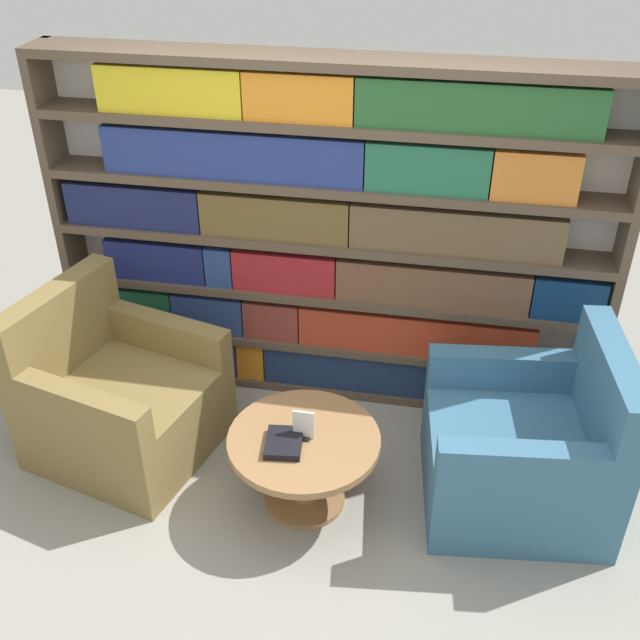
# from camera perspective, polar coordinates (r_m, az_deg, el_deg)

# --- Properties ---
(ground_plane) EXTENTS (14.00, 14.00, 0.00)m
(ground_plane) POSITION_cam_1_polar(r_m,az_deg,el_deg) (3.94, -2.85, -15.75)
(ground_plane) COLOR gray
(bookshelf) EXTENTS (3.23, 0.30, 2.04)m
(bookshelf) POSITION_cam_1_polar(r_m,az_deg,el_deg) (4.31, 0.58, 6.02)
(bookshelf) COLOR silver
(bookshelf) RESTS_ON ground_plane
(armchair_left) EXTENTS (1.09, 1.06, 0.95)m
(armchair_left) POSITION_cam_1_polar(r_m,az_deg,el_deg) (4.33, -15.06, -5.88)
(armchair_left) COLOR olive
(armchair_left) RESTS_ON ground_plane
(armchair_right) EXTENTS (0.99, 0.95, 0.95)m
(armchair_right) POSITION_cam_1_polar(r_m,az_deg,el_deg) (4.01, 15.37, -9.61)
(armchair_right) COLOR #386684
(armchair_right) RESTS_ON ground_plane
(coffee_table) EXTENTS (0.77, 0.77, 0.44)m
(coffee_table) POSITION_cam_1_polar(r_m,az_deg,el_deg) (3.86, -1.22, -10.31)
(coffee_table) COLOR olive
(coffee_table) RESTS_ON ground_plane
(table_sign) EXTENTS (0.11, 0.06, 0.16)m
(table_sign) POSITION_cam_1_polar(r_m,az_deg,el_deg) (3.73, -1.26, -8.13)
(table_sign) COLOR black
(table_sign) RESTS_ON coffee_table
(stray_book) EXTENTS (0.20, 0.24, 0.04)m
(stray_book) POSITION_cam_1_polar(r_m,az_deg,el_deg) (3.72, -2.77, -9.33)
(stray_book) COLOR black
(stray_book) RESTS_ON coffee_table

